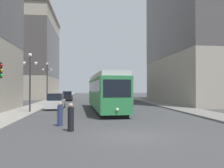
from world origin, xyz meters
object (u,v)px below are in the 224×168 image
at_px(parked_car_left_mid, 67,96).
at_px(pedestrian_crossing_near, 60,115).
at_px(transit_bus, 113,91).
at_px(lamp_post_left_far, 47,77).
at_px(streetcar, 105,91).
at_px(parked_car_left_near, 56,102).
at_px(lamp_post_left_near, 30,73).
at_px(pedestrian_crossing_far, 71,118).

relative_size(parked_car_left_mid, pedestrian_crossing_near, 3.17).
height_order(transit_bus, pedestrian_crossing_near, transit_bus).
relative_size(parked_car_left_mid, lamp_post_left_far, 0.84).
bearing_deg(parked_car_left_mid, streetcar, -75.25).
height_order(transit_bus, parked_car_left_near, transit_bus).
xyz_separation_m(parked_car_left_near, pedestrian_crossing_near, (1.89, -12.53, -0.11)).
bearing_deg(streetcar, lamp_post_left_near, -170.56).
relative_size(parked_car_left_near, parked_car_left_mid, 0.98).
bearing_deg(lamp_post_left_near, pedestrian_crossing_far, -65.06).
height_order(pedestrian_crossing_far, lamp_post_left_far, lamp_post_left_far).
distance_m(parked_car_left_near, pedestrian_crossing_near, 12.67).
xyz_separation_m(lamp_post_left_near, lamp_post_left_far, (0.00, 9.96, 0.10)).
relative_size(streetcar, pedestrian_crossing_near, 9.28).
relative_size(pedestrian_crossing_near, lamp_post_left_near, 0.27).
relative_size(parked_car_left_near, lamp_post_left_far, 0.83).
relative_size(pedestrian_crossing_near, pedestrian_crossing_far, 0.98).
bearing_deg(lamp_post_left_far, lamp_post_left_near, -90.00).
distance_m(streetcar, lamp_post_left_far, 11.41).
relative_size(lamp_post_left_near, lamp_post_left_far, 0.97).
distance_m(transit_bus, pedestrian_crossing_near, 28.38).
bearing_deg(parked_car_left_near, parked_car_left_mid, 90.37).
distance_m(pedestrian_crossing_far, lamp_post_left_far, 20.63).
bearing_deg(pedestrian_crossing_far, lamp_post_left_far, -37.05).
xyz_separation_m(streetcar, parked_car_left_mid, (-5.65, 20.37, -1.26)).
xyz_separation_m(streetcar, lamp_post_left_far, (-7.55, 8.35, 1.90)).
height_order(parked_car_left_near, lamp_post_left_far, lamp_post_left_far).
relative_size(streetcar, lamp_post_left_far, 2.47).
distance_m(transit_bus, parked_car_left_near, 17.33).
xyz_separation_m(pedestrian_crossing_near, lamp_post_left_far, (-3.79, 17.95, 3.27)).
bearing_deg(lamp_post_left_near, transit_bus, 61.87).
distance_m(parked_car_left_mid, lamp_post_left_far, 12.58).
distance_m(pedestrian_crossing_near, lamp_post_left_near, 9.40).
relative_size(pedestrian_crossing_near, lamp_post_left_far, 0.27).
bearing_deg(pedestrian_crossing_near, streetcar, 80.74).
bearing_deg(streetcar, pedestrian_crossing_near, -113.99).
height_order(streetcar, pedestrian_crossing_far, streetcar).
bearing_deg(pedestrian_crossing_near, transit_bus, 88.50).
xyz_separation_m(transit_bus, pedestrian_crossing_far, (-5.86, -29.45, -1.20)).
xyz_separation_m(pedestrian_crossing_near, pedestrian_crossing_far, (0.81, -1.89, 0.02)).
bearing_deg(transit_bus, lamp_post_left_near, -116.48).
height_order(streetcar, lamp_post_left_far, lamp_post_left_far).
distance_m(pedestrian_crossing_far, lamp_post_left_near, 11.35).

